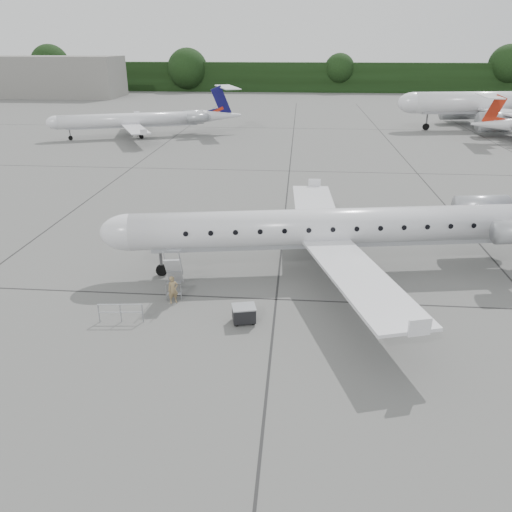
# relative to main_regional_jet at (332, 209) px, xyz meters

# --- Properties ---
(ground) EXTENTS (320.00, 320.00, 0.00)m
(ground) POSITION_rel_main_regional_jet_xyz_m (0.90, -6.32, -3.93)
(ground) COLOR #5F5F5D
(ground) RESTS_ON ground
(treeline) EXTENTS (260.00, 4.00, 8.00)m
(treeline) POSITION_rel_main_regional_jet_xyz_m (0.90, 123.68, 0.07)
(treeline) COLOR black
(treeline) RESTS_ON ground
(terminal_building) EXTENTS (40.00, 14.00, 10.00)m
(terminal_building) POSITION_rel_main_regional_jet_xyz_m (-69.10, 103.68, 1.07)
(terminal_building) COLOR slate
(terminal_building) RESTS_ON ground
(main_regional_jet) EXTENTS (33.88, 26.85, 7.85)m
(main_regional_jet) POSITION_rel_main_regional_jet_xyz_m (0.00, 0.00, 0.00)
(main_regional_jet) COLOR silver
(main_regional_jet) RESTS_ON ground
(airstair) EXTENTS (1.22, 2.38, 2.46)m
(airstair) POSITION_rel_main_regional_jet_xyz_m (-8.84, -3.80, -2.70)
(airstair) COLOR silver
(airstair) RESTS_ON ground
(passenger) EXTENTS (0.68, 0.61, 1.55)m
(passenger) POSITION_rel_main_regional_jet_xyz_m (-8.62, -5.07, -3.15)
(passenger) COLOR olive
(passenger) RESTS_ON ground
(safety_railing) EXTENTS (2.20, 0.28, 1.00)m
(safety_railing) POSITION_rel_main_regional_jet_xyz_m (-10.78, -7.31, -3.43)
(safety_railing) COLOR #94979C
(safety_railing) RESTS_ON ground
(baggage_cart) EXTENTS (1.30, 1.14, 0.97)m
(baggage_cart) POSITION_rel_main_regional_jet_xyz_m (-4.59, -6.82, -3.44)
(baggage_cart) COLOR black
(baggage_cart) RESTS_ON ground
(bg_narrowbody) EXTENTS (36.41, 28.79, 11.84)m
(bg_narrowbody) POSITION_rel_main_regional_jet_xyz_m (28.59, 57.86, 2.00)
(bg_narrowbody) COLOR silver
(bg_narrowbody) RESTS_ON ground
(bg_regional_left) EXTENTS (31.99, 27.46, 7.08)m
(bg_regional_left) POSITION_rel_main_regional_jet_xyz_m (-26.81, 45.36, -0.39)
(bg_regional_left) COLOR silver
(bg_regional_left) RESTS_ON ground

